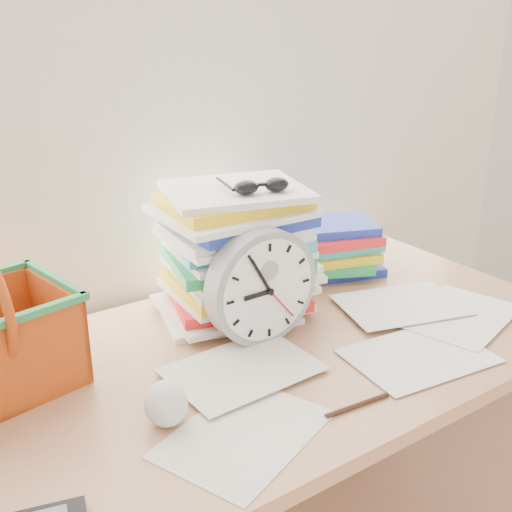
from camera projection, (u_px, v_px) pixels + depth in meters
curtain at (160, 52)px, 1.37m from camera, size 2.40×0.01×2.50m
desk at (262, 382)px, 1.31m from camera, size 1.40×0.70×0.75m
paper_stack at (235, 252)px, 1.39m from camera, size 0.36×0.32×0.29m
clock at (261, 286)px, 1.28m from camera, size 0.24×0.05×0.24m
sunglasses at (262, 186)px, 1.30m from camera, size 0.16×0.14×0.03m
book_stack at (330, 247)px, 1.64m from camera, size 0.32×0.28×0.13m
crumpled_ball at (165, 403)px, 1.04m from camera, size 0.08×0.08×0.08m
pen at (357, 405)px, 1.09m from camera, size 0.13×0.02×0.01m
scattered_papers at (262, 347)px, 1.28m from camera, size 1.26×0.42×0.02m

